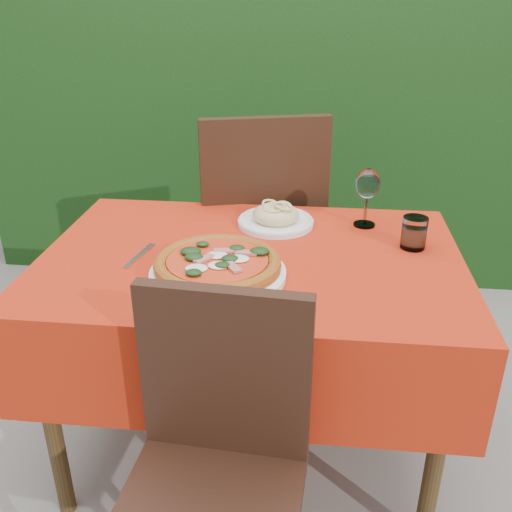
# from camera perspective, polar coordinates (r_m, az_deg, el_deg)

# --- Properties ---
(ground) EXTENTS (60.00, 60.00, 0.00)m
(ground) POSITION_cam_1_polar(r_m,az_deg,el_deg) (2.15, -0.41, -18.21)
(ground) COLOR slate
(ground) RESTS_ON ground
(hedge) EXTENTS (3.20, 0.55, 1.78)m
(hedge) POSITION_cam_1_polar(r_m,az_deg,el_deg) (3.15, 2.91, 15.12)
(hedge) COLOR black
(hedge) RESTS_ON ground
(dining_table) EXTENTS (1.26, 0.86, 0.75)m
(dining_table) POSITION_cam_1_polar(r_m,az_deg,el_deg) (1.79, -0.46, -4.25)
(dining_table) COLOR #412C15
(dining_table) RESTS_ON ground
(chair_near) EXTENTS (0.43, 0.43, 0.89)m
(chair_near) POSITION_cam_1_polar(r_m,az_deg,el_deg) (1.38, -4.01, -19.35)
(chair_near) COLOR black
(chair_near) RESTS_ON ground
(chair_far) EXTENTS (0.59, 0.59, 1.06)m
(chair_far) POSITION_cam_1_polar(r_m,az_deg,el_deg) (2.31, 0.40, 3.28)
(chair_far) COLOR black
(chair_far) RESTS_ON ground
(pizza_plate) EXTENTS (0.42, 0.42, 0.07)m
(pizza_plate) POSITION_cam_1_polar(r_m,az_deg,el_deg) (1.57, -3.85, -1.08)
(pizza_plate) COLOR white
(pizza_plate) RESTS_ON dining_table
(pasta_plate) EXTENTS (0.26, 0.26, 0.07)m
(pasta_plate) POSITION_cam_1_polar(r_m,az_deg,el_deg) (1.92, 1.98, 3.86)
(pasta_plate) COLOR white
(pasta_plate) RESTS_ON dining_table
(water_glass) EXTENTS (0.08, 0.08, 0.10)m
(water_glass) POSITION_cam_1_polar(r_m,az_deg,el_deg) (1.81, 15.51, 2.10)
(water_glass) COLOR silver
(water_glass) RESTS_ON dining_table
(wine_glass) EXTENTS (0.08, 0.08, 0.20)m
(wine_glass) POSITION_cam_1_polar(r_m,az_deg,el_deg) (1.91, 11.10, 6.88)
(wine_glass) COLOR silver
(wine_glass) RESTS_ON dining_table
(fork) EXTENTS (0.06, 0.19, 0.00)m
(fork) POSITION_cam_1_polar(r_m,az_deg,el_deg) (1.73, -11.84, -0.17)
(fork) COLOR silver
(fork) RESTS_ON dining_table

